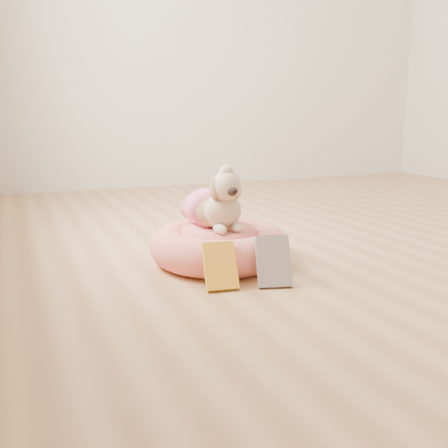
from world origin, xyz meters
name	(u,v)px	position (x,y,z in m)	size (l,w,h in m)	color
floor	(408,235)	(0.00, 0.00, 0.00)	(4.50, 4.50, 0.00)	#B07A49
wall_back	(231,26)	(0.00, 2.25, 1.35)	(4.50, 4.50, 0.00)	beige
pet_bed	(219,246)	(-1.08, -0.07, 0.07)	(0.57, 0.57, 0.15)	#F66061
dog	(215,195)	(-1.09, -0.05, 0.28)	(0.25, 0.37, 0.27)	brown
book_yellow	(220,266)	(-1.20, -0.36, 0.08)	(0.12, 0.02, 0.17)	yellow
book_white	(273,261)	(-1.01, -0.41, 0.09)	(0.12, 0.02, 0.19)	white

